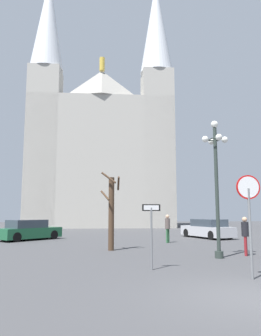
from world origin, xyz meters
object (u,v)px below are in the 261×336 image
at_px(parked_car_far_green, 29,230).
at_px(pedestrian_standing, 168,226).
at_px(street_lamp, 216,175).
at_px(bare_tree, 111,211).
at_px(cathedral, 102,147).
at_px(parked_car_near_silver, 208,229).
at_px(pedestrian_walking, 245,232).
at_px(one_way_arrow_sign, 151,228).
at_px(stop_sign, 249,206).

relative_size(parked_car_far_green, pedestrian_standing, 2.46).
xyz_separation_m(street_lamp, parked_car_far_green, (-9.89, 10.32, -2.91)).
bearing_deg(bare_tree, cathedral, 89.69).
height_order(parked_car_near_silver, pedestrian_walking, pedestrian_walking).
height_order(street_lamp, pedestrian_standing, street_lamp).
height_order(one_way_arrow_sign, parked_car_near_silver, one_way_arrow_sign).
distance_m(cathedral, stop_sign, 36.33).
distance_m(one_way_arrow_sign, street_lamp, 4.72).
distance_m(parked_car_near_silver, pedestrian_standing, 5.24).
relative_size(cathedral, parked_car_near_silver, 7.22).
bearing_deg(bare_tree, street_lamp, -37.09).
height_order(stop_sign, one_way_arrow_sign, stop_sign).
xyz_separation_m(street_lamp, parked_car_near_silver, (3.34, 10.62, -2.91)).
height_order(street_lamp, parked_car_near_silver, street_lamp).
distance_m(cathedral, parked_car_near_silver, 23.82).
height_order(cathedral, parked_car_near_silver, cathedral).
bearing_deg(bare_tree, parked_car_near_silver, 42.98).
distance_m(stop_sign, parked_car_near_silver, 15.58).
distance_m(one_way_arrow_sign, bare_tree, 5.96).
xyz_separation_m(stop_sign, parked_car_near_silver, (4.06, 14.97, -1.47)).
height_order(one_way_arrow_sign, pedestrian_standing, one_way_arrow_sign).
xyz_separation_m(cathedral, parked_car_far_green, (-5.59, -20.39, -10.27)).
bearing_deg(stop_sign, pedestrian_walking, 65.80).
height_order(street_lamp, parked_car_far_green, street_lamp).
bearing_deg(parked_car_far_green, bare_tree, -51.99).
bearing_deg(pedestrian_walking, cathedral, 100.92).
bearing_deg(one_way_arrow_sign, parked_car_near_silver, 62.83).
relative_size(bare_tree, pedestrian_walking, 2.32).
bearing_deg(pedestrian_walking, street_lamp, -158.17).
height_order(bare_tree, pedestrian_standing, bare_tree).
height_order(bare_tree, pedestrian_walking, bare_tree).
bearing_deg(street_lamp, cathedral, 97.97).
relative_size(one_way_arrow_sign, pedestrian_standing, 1.25).
height_order(stop_sign, pedestrian_standing, stop_sign).
xyz_separation_m(bare_tree, parked_car_near_silver, (7.78, 7.26, -1.34)).
relative_size(cathedral, pedestrian_walking, 20.28).
bearing_deg(street_lamp, one_way_arrow_sign, -143.82).
bearing_deg(stop_sign, bare_tree, 115.78).
relative_size(stop_sign, parked_car_far_green, 0.70).
xyz_separation_m(cathedral, pedestrian_standing, (3.72, -23.55, -9.85)).
bearing_deg(stop_sign, street_lamp, 80.60).
bearing_deg(cathedral, one_way_arrow_sign, -88.41).
bearing_deg(pedestrian_standing, parked_car_far_green, 161.23).
height_order(stop_sign, bare_tree, bare_tree).
bearing_deg(pedestrian_standing, one_way_arrow_sign, -106.23).
bearing_deg(parked_car_far_green, one_way_arrow_sign, -63.05).
xyz_separation_m(parked_car_near_silver, pedestrian_walking, (-1.83, -10.01, 0.39)).
height_order(cathedral, stop_sign, cathedral).
xyz_separation_m(bare_tree, pedestrian_walking, (5.95, -2.76, -0.95)).
bearing_deg(one_way_arrow_sign, stop_sign, -35.26).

